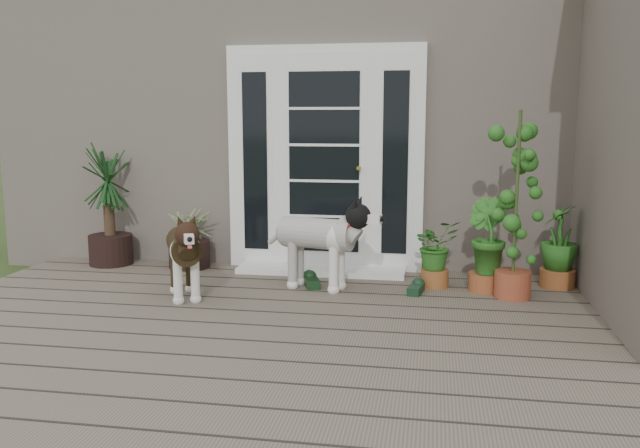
# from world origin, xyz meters

# --- Properties ---
(deck) EXTENTS (6.20, 4.60, 0.12)m
(deck) POSITION_xyz_m (0.00, 0.40, 0.06)
(deck) COLOR #6B5B4C
(deck) RESTS_ON ground
(house_main) EXTENTS (7.40, 4.00, 3.10)m
(house_main) POSITION_xyz_m (0.00, 4.65, 1.55)
(house_main) COLOR #665E54
(house_main) RESTS_ON ground
(door_unit) EXTENTS (1.90, 0.14, 2.15)m
(door_unit) POSITION_xyz_m (-0.20, 2.60, 1.19)
(door_unit) COLOR white
(door_unit) RESTS_ON deck
(door_step) EXTENTS (1.60, 0.40, 0.05)m
(door_step) POSITION_xyz_m (-0.20, 2.40, 0.14)
(door_step) COLOR white
(door_step) RESTS_ON deck
(brindle_dog) EXTENTS (0.64, 0.83, 0.64)m
(brindle_dog) POSITION_xyz_m (-1.16, 1.34, 0.44)
(brindle_dog) COLOR #322512
(brindle_dog) RESTS_ON deck
(white_dog) EXTENTS (0.92, 0.57, 0.71)m
(white_dog) POSITION_xyz_m (-0.14, 1.81, 0.48)
(white_dog) COLOR white
(white_dog) RESTS_ON deck
(spider_plant) EXTENTS (0.87, 0.87, 0.72)m
(spider_plant) POSITION_xyz_m (-1.53, 2.40, 0.48)
(spider_plant) COLOR #85A062
(spider_plant) RESTS_ON deck
(yucca) EXTENTS (0.86, 0.86, 1.18)m
(yucca) POSITION_xyz_m (-2.36, 2.40, 0.71)
(yucca) COLOR black
(yucca) RESTS_ON deck
(herb_a) EXTENTS (0.55, 0.55, 0.51)m
(herb_a) POSITION_xyz_m (0.87, 2.04, 0.37)
(herb_a) COLOR #195418
(herb_a) RESTS_ON deck
(herb_b) EXTENTS (0.55, 0.55, 0.59)m
(herb_b) POSITION_xyz_m (1.29, 1.97, 0.41)
(herb_b) COLOR #1C6522
(herb_b) RESTS_ON deck
(herb_c) EXTENTS (0.47, 0.47, 0.59)m
(herb_c) POSITION_xyz_m (1.93, 2.22, 0.42)
(herb_c) COLOR #215A19
(herb_c) RESTS_ON deck
(sapling) EXTENTS (0.59, 0.59, 1.59)m
(sapling) POSITION_xyz_m (1.51, 1.80, 0.91)
(sapling) COLOR #245217
(sapling) RESTS_ON deck
(clog_left) EXTENTS (0.26, 0.37, 0.10)m
(clog_left) POSITION_xyz_m (-0.20, 1.88, 0.17)
(clog_left) COLOR black
(clog_left) RESTS_ON deck
(clog_right) EXTENTS (0.19, 0.32, 0.09)m
(clog_right) POSITION_xyz_m (0.72, 1.80, 0.16)
(clog_right) COLOR black
(clog_right) RESTS_ON deck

